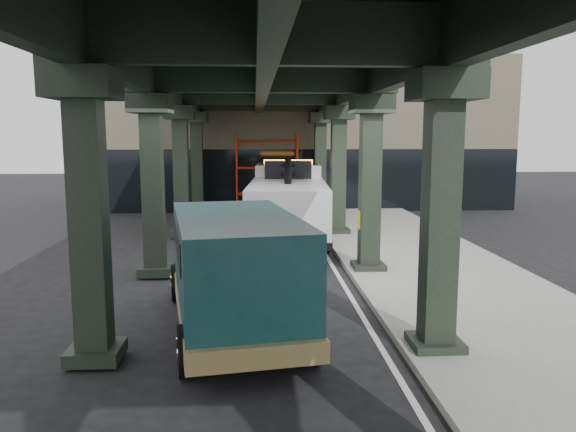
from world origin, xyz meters
name	(u,v)px	position (x,y,z in m)	size (l,w,h in m)	color
ground	(281,294)	(0.00, 0.00, 0.00)	(90.00, 90.00, 0.00)	black
sidewalk	(433,270)	(4.50, 2.00, 0.07)	(5.00, 40.00, 0.15)	gray
lane_stripe	(337,273)	(1.70, 2.00, 0.01)	(0.12, 38.00, 0.01)	silver
viaduct	(262,77)	(-0.40, 2.00, 5.46)	(7.40, 32.00, 6.40)	black
building	(299,134)	(2.00, 20.00, 4.00)	(22.00, 10.00, 8.00)	#C6B793
scaffolding	(267,171)	(0.00, 14.64, 2.11)	(3.08, 0.88, 4.00)	red
tow_truck	(288,200)	(0.64, 7.57, 1.49)	(3.23, 9.50, 3.06)	black
towed_van	(234,269)	(-1.04, -2.62, 1.30)	(3.22, 6.24, 2.42)	#113C3D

